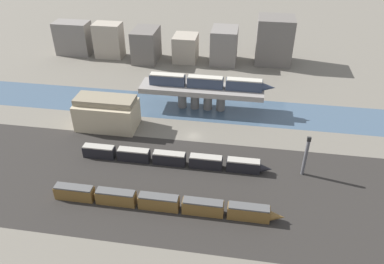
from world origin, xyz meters
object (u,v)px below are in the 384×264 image
at_px(train_yard_near, 163,203).
at_px(warehouse_building, 107,113).
at_px(train_yard_mid, 173,159).
at_px(train_on_bridge, 210,82).
at_px(signal_tower, 306,156).

distance_m(train_yard_near, warehouse_building, 43.42).
distance_m(train_yard_near, train_yard_mid, 17.87).
bearing_deg(train_on_bridge, train_yard_near, -95.70).
relative_size(train_yard_near, train_yard_mid, 1.05).
distance_m(warehouse_building, signal_tower, 63.29).
distance_m(train_yard_mid, signal_tower, 36.44).
bearing_deg(train_yard_mid, warehouse_building, 146.78).
xyz_separation_m(train_yard_mid, signal_tower, (36.18, 1.21, 4.19)).
xyz_separation_m(warehouse_building, signal_tower, (61.40, -15.31, 0.93)).
relative_size(warehouse_building, signal_tower, 1.59).
height_order(warehouse_building, signal_tower, signal_tower).
distance_m(train_on_bridge, warehouse_building, 36.09).
height_order(train_yard_near, train_yard_mid, train_yard_near).
distance_m(train_on_bridge, signal_tower, 44.12).
bearing_deg(signal_tower, warehouse_building, 166.00).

